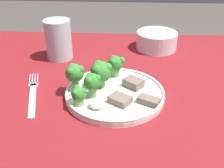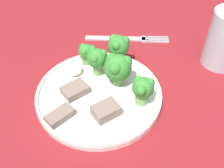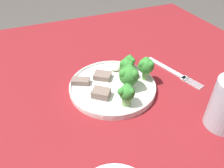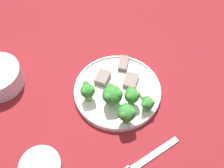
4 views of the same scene
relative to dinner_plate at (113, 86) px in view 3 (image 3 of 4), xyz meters
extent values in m
cube|color=maroon|center=(0.01, -0.04, -0.02)|extent=(1.16, 0.97, 0.03)
cylinder|color=brown|center=(-0.51, -0.47, -0.37)|extent=(0.06, 0.06, 0.67)
cylinder|color=white|center=(0.00, 0.00, 0.00)|extent=(0.24, 0.24, 0.01)
torus|color=white|center=(0.00, 0.00, 0.01)|extent=(0.24, 0.24, 0.01)
cube|color=#B2B2B7|center=(-0.19, -0.03, -0.01)|extent=(0.05, 0.14, 0.00)
cube|color=#B2B2B7|center=(-0.21, 0.04, -0.01)|extent=(0.03, 0.02, 0.00)
cube|color=#B2B2B7|center=(-0.21, 0.07, -0.01)|extent=(0.02, 0.05, 0.00)
cube|color=#B2B2B7|center=(-0.22, 0.07, -0.01)|extent=(0.02, 0.05, 0.00)
cube|color=#B2B2B7|center=(-0.22, 0.07, -0.01)|extent=(0.02, 0.05, 0.00)
cube|color=#B2B2B7|center=(-0.23, 0.07, -0.01)|extent=(0.02, 0.05, 0.00)
cylinder|color=#709E56|center=(-0.09, 0.01, 0.02)|extent=(0.02, 0.02, 0.03)
sphere|color=#337F2D|center=(-0.09, 0.01, 0.05)|extent=(0.04, 0.04, 0.04)
sphere|color=#337F2D|center=(-0.08, 0.01, 0.06)|extent=(0.02, 0.02, 0.02)
sphere|color=#337F2D|center=(-0.10, 0.02, 0.06)|extent=(0.02, 0.02, 0.02)
sphere|color=#337F2D|center=(-0.10, 0.00, 0.06)|extent=(0.02, 0.02, 0.02)
cylinder|color=#709E56|center=(-0.05, -0.02, 0.02)|extent=(0.02, 0.02, 0.03)
sphere|color=#337F2D|center=(-0.05, -0.02, 0.04)|extent=(0.04, 0.04, 0.04)
sphere|color=#337F2D|center=(-0.04, -0.02, 0.05)|extent=(0.02, 0.02, 0.02)
sphere|color=#337F2D|center=(-0.06, -0.01, 0.05)|extent=(0.02, 0.02, 0.02)
sphere|color=#337F2D|center=(-0.06, -0.03, 0.05)|extent=(0.02, 0.02, 0.02)
cylinder|color=#709E56|center=(-0.04, 0.03, 0.01)|extent=(0.02, 0.02, 0.02)
sphere|color=#337F2D|center=(-0.04, 0.03, 0.04)|extent=(0.05, 0.05, 0.05)
sphere|color=#337F2D|center=(-0.02, 0.03, 0.05)|extent=(0.02, 0.02, 0.02)
sphere|color=#337F2D|center=(-0.04, 0.04, 0.05)|extent=(0.02, 0.02, 0.02)
sphere|color=#337F2D|center=(-0.04, 0.01, 0.05)|extent=(0.02, 0.02, 0.02)
cylinder|color=#709E56|center=(0.00, 0.08, 0.01)|extent=(0.02, 0.02, 0.02)
sphere|color=#337F2D|center=(0.00, 0.08, 0.04)|extent=(0.04, 0.04, 0.04)
sphere|color=#337F2D|center=(0.01, 0.08, 0.05)|extent=(0.02, 0.02, 0.02)
sphere|color=#337F2D|center=(-0.01, 0.09, 0.05)|extent=(0.02, 0.02, 0.02)
sphere|color=#337F2D|center=(-0.01, 0.07, 0.05)|extent=(0.02, 0.02, 0.02)
cylinder|color=#709E56|center=(-0.08, -0.05, 0.01)|extent=(0.02, 0.02, 0.02)
sphere|color=#337F2D|center=(-0.08, -0.05, 0.03)|extent=(0.03, 0.03, 0.03)
sphere|color=#337F2D|center=(-0.07, -0.05, 0.04)|extent=(0.01, 0.01, 0.01)
sphere|color=#337F2D|center=(-0.08, -0.05, 0.04)|extent=(0.01, 0.01, 0.01)
sphere|color=#337F2D|center=(-0.08, -0.06, 0.04)|extent=(0.01, 0.01, 0.01)
cube|color=#756056|center=(0.04, 0.03, 0.01)|extent=(0.06, 0.05, 0.02)
cube|color=#756056|center=(0.01, -0.05, 0.01)|extent=(0.06, 0.05, 0.02)
cube|color=#756056|center=(0.08, -0.04, 0.01)|extent=(0.05, 0.04, 0.01)
ellipsoid|color=silver|center=(-0.04, -0.06, 0.01)|extent=(0.03, 0.03, 0.02)
camera|label=1|loc=(0.02, -0.53, 0.34)|focal=42.00mm
camera|label=2|loc=(0.31, 0.13, 0.36)|focal=42.00mm
camera|label=3|loc=(0.18, 0.43, 0.38)|focal=35.00mm
camera|label=4|loc=(-0.36, 0.13, 0.60)|focal=42.00mm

